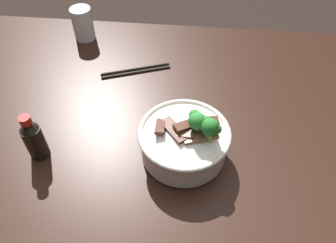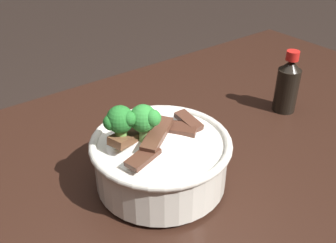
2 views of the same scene
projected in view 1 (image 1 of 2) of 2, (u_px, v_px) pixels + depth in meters
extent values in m
cube|color=black|center=(188.00, 135.00, 0.86)|extent=(1.44, 0.93, 0.05)
cube|color=black|center=(42.00, 114.00, 1.46)|extent=(0.07, 0.07, 0.75)
cylinder|color=silver|center=(182.00, 153.00, 0.78)|extent=(0.08, 0.08, 0.01)
cylinder|color=silver|center=(183.00, 143.00, 0.75)|extent=(0.19, 0.19, 0.07)
torus|color=silver|center=(183.00, 133.00, 0.73)|extent=(0.21, 0.21, 0.01)
ellipsoid|color=white|center=(183.00, 136.00, 0.74)|extent=(0.17, 0.17, 0.04)
cube|color=#4C2B1E|center=(159.00, 127.00, 0.72)|extent=(0.02, 0.05, 0.02)
cube|color=#4C2B1E|center=(207.00, 121.00, 0.73)|extent=(0.05, 0.03, 0.01)
cube|color=brown|center=(200.00, 136.00, 0.70)|extent=(0.08, 0.05, 0.02)
cube|color=#563323|center=(183.00, 134.00, 0.71)|extent=(0.05, 0.03, 0.02)
cube|color=#563323|center=(188.00, 124.00, 0.72)|extent=(0.07, 0.06, 0.02)
cube|color=#4C2B1E|center=(173.00, 130.00, 0.72)|extent=(0.07, 0.08, 0.01)
cylinder|color=#7AB256|center=(195.00, 129.00, 0.71)|extent=(0.01, 0.01, 0.03)
sphere|color=#2D8433|center=(196.00, 121.00, 0.69)|extent=(0.04, 0.04, 0.04)
sphere|color=#2D8433|center=(202.00, 122.00, 0.69)|extent=(0.02, 0.02, 0.02)
sphere|color=#2D8433|center=(193.00, 115.00, 0.69)|extent=(0.02, 0.02, 0.02)
cylinder|color=#6BA84C|center=(208.00, 136.00, 0.70)|extent=(0.02, 0.02, 0.03)
sphere|color=#237028|center=(209.00, 127.00, 0.68)|extent=(0.04, 0.04, 0.04)
sphere|color=#237028|center=(215.00, 129.00, 0.67)|extent=(0.02, 0.02, 0.02)
sphere|color=#237028|center=(206.00, 121.00, 0.68)|extent=(0.02, 0.02, 0.02)
cylinder|color=white|center=(85.00, 37.00, 1.10)|extent=(0.06, 0.06, 0.00)
cylinder|color=white|center=(82.00, 24.00, 1.06)|extent=(0.07, 0.07, 0.10)
cylinder|color=olive|center=(84.00, 31.00, 1.08)|extent=(0.06, 0.06, 0.04)
cylinder|color=#28231E|center=(135.00, 72.00, 0.98)|extent=(0.19, 0.08, 0.01)
cylinder|color=#28231E|center=(135.00, 69.00, 0.99)|extent=(0.19, 0.08, 0.01)
cylinder|color=black|center=(34.00, 142.00, 0.75)|extent=(0.04, 0.04, 0.09)
cone|color=black|center=(27.00, 126.00, 0.71)|extent=(0.04, 0.04, 0.02)
cylinder|color=red|center=(24.00, 120.00, 0.70)|extent=(0.02, 0.02, 0.02)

